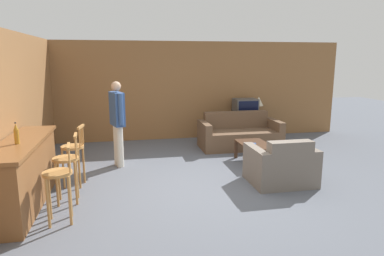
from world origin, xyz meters
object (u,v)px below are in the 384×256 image
Objects in this scene: table_lamp at (259,102)px; tv at (245,108)px; bar_chair_mid at (67,165)px; tv_unit at (245,128)px; bar_chair_far at (74,153)px; couch_far at (239,135)px; book_on_table at (251,144)px; coffee_table at (255,147)px; bar_chair_near at (59,180)px; person_by_window at (117,119)px; bottle at (16,134)px; armchair_near at (281,167)px.

tv is at bearing -179.54° from table_lamp.
bar_chair_mid reaches higher than tv_unit.
tv is (4.06, 2.82, 0.26)m from bar_chair_far.
couch_far reaches higher than book_on_table.
coffee_table is 1.59× the size of tv.
bar_chair_near is at bearing -136.69° from table_lamp.
coffee_table is at bearing -104.61° from tv.
table_lamp reaches higher than tv.
person_by_window is at bearing 72.96° from bar_chair_near.
bar_chair_near is 6.12m from table_lamp.
bottle is 0.18× the size of person_by_window.
couch_far is 3.21× the size of tv.
bar_chair_mid is 3.64m from book_on_table.
tv_unit is (0.45, 0.86, -0.00)m from couch_far.
person_by_window is (-2.67, 0.40, 0.54)m from book_on_table.
bar_chair_near is at bearing -134.13° from tv_unit.
tv is 0.35× the size of person_by_window.
armchair_near is 4.49× the size of book_on_table.
bar_chair_mid and bar_chair_far have the same top height.
bottle is at bearing -145.68° from couch_far.
person_by_window reaches higher than armchair_near.
couch_far is at bearing 84.91° from coffee_table.
armchair_near is 1.76× the size of tv.
bar_chair_near is at bearing -134.15° from tv.
bar_chair_near is 1.73× the size of tv.
bar_chair_mid is at bearing -158.91° from book_on_table.
tv reaches higher than armchair_near.
bar_chair_mid is 1.73× the size of tv.
person_by_window is at bearing 66.96° from bar_chair_mid.
book_on_table is at bearing -106.77° from tv_unit.
tv reaches higher than bar_chair_far.
person_by_window reaches higher than bar_chair_mid.
bar_chair_near is at bearing -37.63° from bottle.
tv is 1.11× the size of table_lamp.
bar_chair_far is at bearing -145.28° from tv.
tv_unit is at bearing 90.00° from tv.
coffee_table is at bearing -95.09° from couch_far.
coffee_table is 2.30m from tv.
bottle is at bearing -124.58° from person_by_window.
tv is 2.55× the size of book_on_table.
book_on_table is (-0.10, -0.04, 0.07)m from coffee_table.
bar_chair_near is 3.93m from book_on_table.
bar_chair_far is 4.95m from tv_unit.
tv_unit is 1.93× the size of table_lamp.
table_lamp is at bearing 0.46° from tv.
table_lamp is (0.38, 0.00, 0.15)m from tv.
coffee_table is 4.07× the size of book_on_table.
bar_chair_far is at bearing 170.44° from armchair_near.
person_by_window reaches higher than table_lamp.
bottle is (-0.59, -0.21, 0.54)m from bar_chair_mid.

